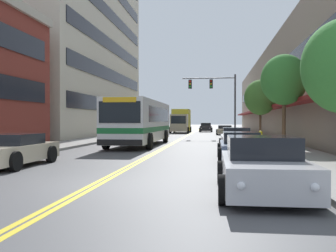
# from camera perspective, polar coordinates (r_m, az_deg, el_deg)

# --- Properties ---
(ground_plane) EXTENTS (240.00, 240.00, 0.00)m
(ground_plane) POSITION_cam_1_polar(r_m,az_deg,el_deg) (46.70, 3.28, -1.29)
(ground_plane) COLOR #4C4C4F
(sidewalk_left) EXTENTS (3.10, 106.00, 0.15)m
(sidewalk_left) POSITION_cam_1_polar(r_m,az_deg,el_deg) (47.69, -5.20, -1.16)
(sidewalk_left) COLOR gray
(sidewalk_left) RESTS_ON ground_plane
(sidewalk_right) EXTENTS (3.10, 106.00, 0.15)m
(sidewalk_right) POSITION_cam_1_polar(r_m,az_deg,el_deg) (46.75, 11.93, -1.22)
(sidewalk_right) COLOR gray
(sidewalk_right) RESTS_ON ground_plane
(centre_line) EXTENTS (0.34, 106.00, 0.01)m
(centre_line) POSITION_cam_1_polar(r_m,az_deg,el_deg) (46.70, 3.28, -1.29)
(centre_line) COLOR yellow
(centre_line) RESTS_ON ground_plane
(office_tower_left) EXTENTS (12.08, 30.31, 31.35)m
(office_tower_left) POSITION_cam_1_polar(r_m,az_deg,el_deg) (48.73, -15.58, 17.43)
(office_tower_left) COLOR beige
(office_tower_left) RESTS_ON ground_plane
(storefront_row_right) EXTENTS (9.10, 68.00, 9.84)m
(storefront_row_right) POSITION_cam_1_polar(r_m,az_deg,el_deg) (47.66, 18.92, 4.62)
(storefront_row_right) COLOR gray
(storefront_row_right) RESTS_ON ground_plane
(city_bus) EXTENTS (2.93, 11.71, 3.05)m
(city_bus) POSITION_cam_1_polar(r_m,az_deg,el_deg) (26.25, -4.14, 0.84)
(city_bus) COLOR silver
(city_bus) RESTS_ON ground_plane
(car_champagne_parked_left_mid) EXTENTS (2.01, 4.65, 1.22)m
(car_champagne_parked_left_mid) POSITION_cam_1_polar(r_m,az_deg,el_deg) (15.29, -22.57, -3.49)
(car_champagne_parked_left_mid) COLOR beige
(car_champagne_parked_left_mid) RESTS_ON ground_plane
(car_navy_parked_left_far) EXTENTS (2.21, 4.18, 1.39)m
(car_navy_parked_left_far) POSITION_cam_1_polar(r_m,az_deg,el_deg) (39.94, -3.82, -0.73)
(car_navy_parked_left_far) COLOR #19234C
(car_navy_parked_left_far) RESTS_ON ground_plane
(car_silver_parked_right_foreground) EXTENTS (2.09, 4.35, 1.34)m
(car_silver_parked_right_foreground) POSITION_cam_1_polar(r_m,az_deg,el_deg) (9.13, 14.20, -6.10)
(car_silver_parked_right_foreground) COLOR #B7B7BC
(car_silver_parked_right_foreground) RESTS_ON ground_plane
(car_white_parked_right_mid) EXTENTS (2.03, 4.64, 1.30)m
(car_white_parked_right_mid) POSITION_cam_1_polar(r_m,az_deg,el_deg) (22.80, 10.35, -2.00)
(car_white_parked_right_mid) COLOR white
(car_white_parked_right_mid) RESTS_ON ground_plane
(car_slate_blue_parked_right_far) EXTENTS (2.00, 4.90, 1.22)m
(car_slate_blue_parked_right_far) POSITION_cam_1_polar(r_m,az_deg,el_deg) (16.57, 11.03, -3.14)
(car_slate_blue_parked_right_far) COLOR #475675
(car_slate_blue_parked_right_far) RESTS_ON ground_plane
(car_beige_parked_right_end) EXTENTS (2.11, 4.55, 1.14)m
(car_beige_parked_right_end) POSITION_cam_1_polar(r_m,az_deg,el_deg) (46.48, 8.64, -0.64)
(car_beige_parked_right_end) COLOR #BCAD89
(car_beige_parked_right_end) RESTS_ON ground_plane
(car_charcoal_moving_lead) EXTENTS (2.01, 4.18, 1.38)m
(car_charcoal_moving_lead) POSITION_cam_1_polar(r_m,az_deg,el_deg) (58.00, 5.80, -0.25)
(car_charcoal_moving_lead) COLOR #232328
(car_charcoal_moving_lead) RESTS_ON ground_plane
(box_truck) EXTENTS (2.69, 6.85, 3.35)m
(box_truck) POSITION_cam_1_polar(r_m,az_deg,el_deg) (53.47, 1.97, 0.78)
(box_truck) COLOR #BCAD89
(box_truck) RESTS_ON ground_plane
(traffic_signal_mast) EXTENTS (5.49, 0.38, 6.45)m
(traffic_signal_mast) POSITION_cam_1_polar(r_m,az_deg,el_deg) (38.80, 7.46, 5.03)
(traffic_signal_mast) COLOR #47474C
(traffic_signal_mast) RESTS_ON ground_plane
(street_tree_right_mid) EXTENTS (2.64, 2.64, 5.37)m
(street_tree_right_mid) POSITION_cam_1_polar(r_m,az_deg,el_deg) (22.56, 17.26, 6.71)
(street_tree_right_mid) COLOR brown
(street_tree_right_mid) RESTS_ON sidewalk_right
(street_tree_right_far) EXTENTS (2.69, 2.69, 5.00)m
(street_tree_right_far) POSITION_cam_1_polar(r_m,az_deg,el_deg) (32.36, 13.89, 4.24)
(street_tree_right_far) COLOR brown
(street_tree_right_far) RESTS_ON sidewalk_right
(fire_hydrant) EXTENTS (0.36, 0.28, 0.95)m
(fire_hydrant) POSITION_cam_1_polar(r_m,az_deg,el_deg) (23.69, 13.91, -1.85)
(fire_hydrant) COLOR yellow
(fire_hydrant) RESTS_ON sidewalk_right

